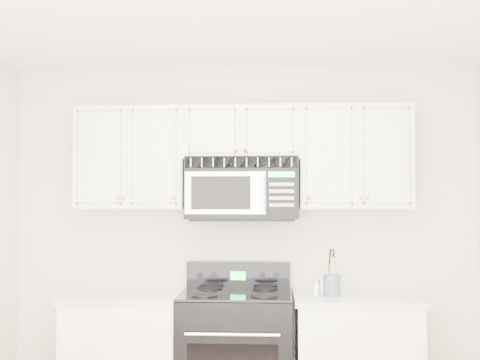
{
  "coord_description": "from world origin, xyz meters",
  "views": [
    {
      "loc": [
        0.24,
        -2.82,
        1.57
      ],
      "look_at": [
        0.0,
        1.3,
        1.72
      ],
      "focal_mm": 45.0,
      "sensor_mm": 36.0,
      "label": 1
    }
  ],
  "objects": [
    {
      "name": "upper_cabinets",
      "position": [
        0.0,
        1.58,
        1.93
      ],
      "size": [
        2.44,
        0.37,
        0.75
      ],
      "color": "beige",
      "rests_on": "ground"
    },
    {
      "name": "shaker_salt",
      "position": [
        0.57,
        1.45,
        0.97
      ],
      "size": [
        0.04,
        0.04,
        0.11
      ],
      "color": "silver",
      "rests_on": "base_cabinet_right"
    },
    {
      "name": "range",
      "position": [
        -0.04,
        1.42,
        0.48
      ],
      "size": [
        0.78,
        0.71,
        1.12
      ],
      "color": "black",
      "rests_on": "ground"
    },
    {
      "name": "microwave",
      "position": [
        0.0,
        1.54,
        1.67
      ],
      "size": [
        0.8,
        0.45,
        0.44
      ],
      "color": "black",
      "rests_on": "ground"
    },
    {
      "name": "room",
      "position": [
        0.0,
        0.0,
        1.3
      ],
      "size": [
        3.51,
        3.51,
        2.61
      ],
      "color": "olive",
      "rests_on": "ground"
    },
    {
      "name": "shaker_pepper",
      "position": [
        0.53,
        1.41,
        0.97
      ],
      "size": [
        0.04,
        0.04,
        0.1
      ],
      "color": "silver",
      "rests_on": "base_cabinet_right"
    },
    {
      "name": "utensil_crock",
      "position": [
        0.63,
        1.39,
        1.0
      ],
      "size": [
        0.12,
        0.12,
        0.32
      ],
      "color": "#466381",
      "rests_on": "base_cabinet_right"
    }
  ]
}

